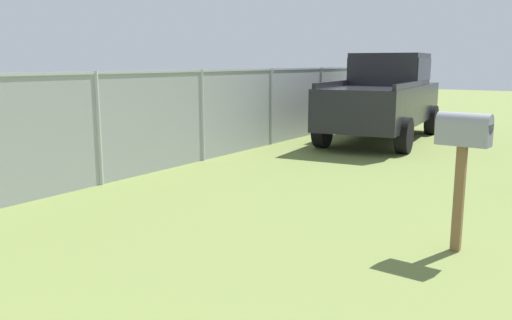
{
  "coord_description": "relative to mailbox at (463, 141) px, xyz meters",
  "views": [
    {
      "loc": [
        1.42,
        -1.97,
        1.87
      ],
      "look_at": [
        5.72,
        0.91,
        0.91
      ],
      "focal_mm": 37.12,
      "sensor_mm": 36.0,
      "label": 1
    }
  ],
  "objects": [
    {
      "name": "mailbox",
      "position": [
        0.0,
        0.0,
        0.0
      ],
      "size": [
        0.24,
        0.51,
        1.39
      ],
      "rotation": [
        0.0,
        0.0,
        -0.07
      ],
      "color": "brown",
      "rests_on": "ground"
    },
    {
      "name": "fence_section",
      "position": [
        3.7,
        5.3,
        -0.17
      ],
      "size": [
        17.43,
        0.07,
        1.74
      ],
      "color": "#9EA3A8",
      "rests_on": "ground"
    },
    {
      "name": "pickup_truck",
      "position": [
        7.15,
        3.44,
        -0.01
      ],
      "size": [
        5.33,
        2.51,
        2.09
      ],
      "rotation": [
        0.0,
        0.0,
        0.11
      ],
      "color": "black",
      "rests_on": "ground"
    }
  ]
}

